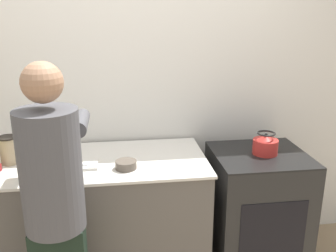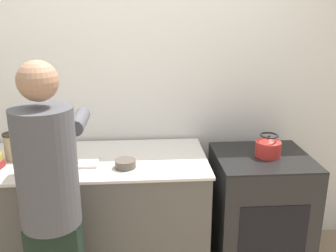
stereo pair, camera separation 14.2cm
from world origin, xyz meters
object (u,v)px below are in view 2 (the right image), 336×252
Objects in this scene: bowl_prep at (125,164)px; cutting_board at (76,162)px; canister_jar at (13,146)px; oven at (258,214)px; kettle at (268,147)px; person at (51,200)px; knife at (71,162)px.

cutting_board is at bearing 164.69° from bowl_prep.
oven is at bearing -2.52° from canister_jar.
canister_jar is at bearing 177.42° from kettle.
person is at bearing -96.72° from cutting_board.
canister_jar is (-1.70, 0.08, 0.02)m from kettle.
bowl_prep is (0.38, 0.39, 0.03)m from person.
bowl_prep is at bearing -172.84° from oven.
knife is at bearing -177.98° from oven.
kettle reaches higher than knife.
knife is 1.25× the size of kettle.
kettle is (1.28, 0.03, 0.06)m from cutting_board.
knife is at bearing -16.81° from canister_jar.
canister_jar is at bearing 177.48° from oven.
oven is 5.21× the size of kettle.
canister_jar is (-0.36, 0.58, 0.10)m from person.
canister_jar reaches higher than knife.
person reaches higher than oven.
kettle is (1.34, 0.50, 0.08)m from person.
knife is at bearing 168.46° from bowl_prep.
kettle is (0.03, -0.00, 0.51)m from oven.
cutting_board is at bearing 83.28° from person.
knife is 0.42m from canister_jar.
cutting_board is 1.59× the size of canister_jar.
bowl_prep is 0.77m from canister_jar.
oven is 0.51m from kettle.
bowl_prep reaches higher than oven.
cutting_board is at bearing 41.01° from knife.
bowl_prep is (-0.93, -0.12, 0.47)m from oven.
kettle is 1.70m from canister_jar.
cutting_board is at bearing -178.72° from oven.
kettle is at bearing -2.58° from canister_jar.
bowl_prep is at bearing -15.31° from cutting_board.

